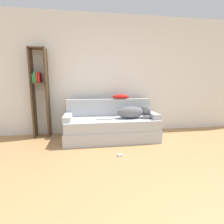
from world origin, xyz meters
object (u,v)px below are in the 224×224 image
dog (134,112)px  bookshelf (40,89)px  throw_pillow (121,97)px  laptop (105,119)px  power_adapter (120,155)px  couch (111,129)px

dog → bookshelf: (-1.95, 0.50, 0.46)m
throw_pillow → laptop: bearing=-137.1°
throw_pillow → power_adapter: throw_pillow is taller
bookshelf → power_adapter: (1.51, -1.31, -1.03)m
dog → throw_pillow: 0.51m
laptop → power_adapter: size_ratio=4.67×
bookshelf → laptop: bearing=-20.2°
couch → throw_pillow: size_ratio=5.06×
power_adapter → throw_pillow: bearing=78.3°
power_adapter → dog: bearing=61.1°
couch → power_adapter: 0.87m
throw_pillow → power_adapter: 1.48m
dog → bookshelf: size_ratio=0.38×
laptop → bookshelf: (-1.36, 0.50, 0.58)m
throw_pillow → bookshelf: (-1.75, 0.13, 0.17)m
couch → bookshelf: 1.76m
bookshelf → dog: bearing=-14.4°
throw_pillow → bookshelf: 1.76m
laptop → throw_pillow: (0.40, 0.37, 0.41)m
dog → bookshelf: 2.07m
laptop → power_adapter: bearing=-67.7°
throw_pillow → bookshelf: size_ratio=0.20×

